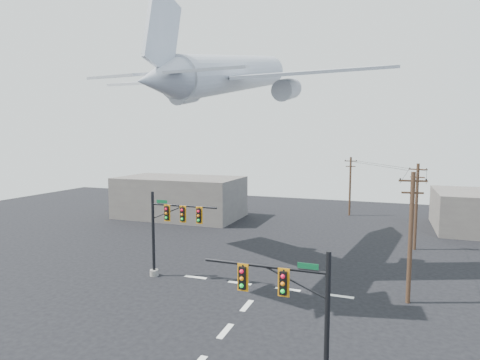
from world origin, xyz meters
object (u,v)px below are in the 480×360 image
at_px(utility_pole_a, 411,235).
at_px(signal_mast_far, 168,231).
at_px(utility_pole_b, 416,205).
at_px(airliner, 234,74).
at_px(utility_pole_c, 350,185).
at_px(signal_mast_near, 299,318).

bearing_deg(utility_pole_a, signal_mast_far, 178.02).
bearing_deg(utility_pole_b, signal_mast_far, -122.90).
bearing_deg(airliner, utility_pole_c, -16.03).
height_order(utility_pole_b, utility_pole_c, utility_pole_b).
xyz_separation_m(utility_pole_a, utility_pole_c, (-6.86, 32.48, -0.24)).
height_order(utility_pole_a, airliner, airliner).
bearing_deg(utility_pole_c, utility_pole_a, -78.76).
bearing_deg(airliner, signal_mast_far, 160.24).
bearing_deg(airliner, utility_pole_b, -59.20).
bearing_deg(signal_mast_near, utility_pole_b, 76.86).
bearing_deg(utility_pole_a, utility_pole_c, 95.60).
bearing_deg(signal_mast_near, signal_mast_far, 139.45).
distance_m(signal_mast_near, utility_pole_a, 14.04).
relative_size(signal_mast_near, utility_pole_a, 0.73).
bearing_deg(utility_pole_b, utility_pole_a, -77.65).
distance_m(utility_pole_a, utility_pole_c, 33.20).
height_order(signal_mast_near, utility_pole_c, utility_pole_c).
bearing_deg(airliner, utility_pole_a, -108.80).
distance_m(signal_mast_far, utility_pole_b, 26.10).
xyz_separation_m(signal_mast_far, airliner, (3.06, 7.51, 13.70)).
xyz_separation_m(signal_mast_far, utility_pole_c, (11.86, 33.91, 0.60)).
height_order(signal_mast_far, utility_pole_b, utility_pole_b).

